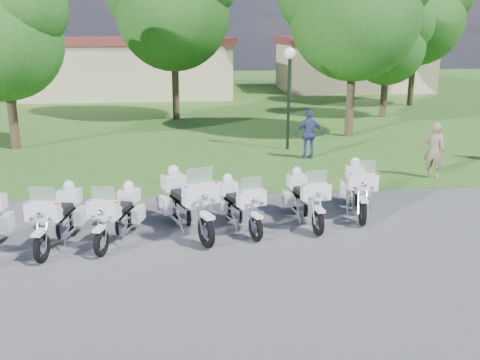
{
  "coord_description": "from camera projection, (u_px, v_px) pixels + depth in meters",
  "views": [
    {
      "loc": [
        -2.26,
        -11.79,
        4.64
      ],
      "look_at": [
        -0.9,
        1.2,
        0.95
      ],
      "focal_mm": 40.0,
      "sensor_mm": 36.0,
      "label": 1
    }
  ],
  "objects": [
    {
      "name": "motorcycle_4",
      "position": [
        239.0,
        204.0,
        12.79
      ],
      "size": [
        1.15,
        2.09,
        1.46
      ],
      "rotation": [
        0.0,
        0.0,
        3.47
      ],
      "color": "black",
      "rests_on": "ground"
    },
    {
      "name": "motorcycle_6",
      "position": [
        358.0,
        188.0,
        13.89
      ],
      "size": [
        1.04,
        2.35,
        1.59
      ],
      "rotation": [
        0.0,
        0.0,
        2.96
      ],
      "color": "black",
      "rests_on": "ground"
    },
    {
      "name": "ground",
      "position": [
        283.0,
        231.0,
        12.77
      ],
      "size": [
        100.0,
        100.0,
        0.0
      ],
      "primitive_type": "plane",
      "color": "#4F4F54",
      "rests_on": "ground"
    },
    {
      "name": "building_east",
      "position": [
        352.0,
        63.0,
        42.02
      ],
      "size": [
        11.44,
        7.28,
        4.1
      ],
      "color": "tan",
      "rests_on": "ground"
    },
    {
      "name": "motorcycle_1",
      "position": [
        59.0,
        217.0,
        11.8
      ],
      "size": [
        1.0,
        2.31,
        1.56
      ],
      "rotation": [
        0.0,
        0.0,
        2.97
      ],
      "color": "black",
      "rests_on": "ground"
    },
    {
      "name": "motorcycle_5",
      "position": [
        305.0,
        198.0,
        13.21
      ],
      "size": [
        0.89,
        2.25,
        1.51
      ],
      "rotation": [
        0.0,
        0.0,
        3.25
      ],
      "color": "black",
      "rests_on": "ground"
    },
    {
      "name": "tree_3",
      "position": [
        387.0,
        40.0,
        28.24
      ],
      "size": [
        4.64,
        3.96,
        6.19
      ],
      "color": "#38281C",
      "rests_on": "ground"
    },
    {
      "name": "bystander_c",
      "position": [
        309.0,
        134.0,
        19.68
      ],
      "size": [
        1.09,
        0.5,
        1.83
      ],
      "primitive_type": "imported",
      "rotation": [
        0.0,
        0.0,
        3.19
      ],
      "color": "navy",
      "rests_on": "ground"
    },
    {
      "name": "tree_0",
      "position": [
        2.0,
        31.0,
        20.31
      ],
      "size": [
        5.2,
        4.44,
        6.94
      ],
      "color": "#38281C",
      "rests_on": "ground"
    },
    {
      "name": "motorcycle_3",
      "position": [
        187.0,
        202.0,
        12.53
      ],
      "size": [
        1.47,
        2.49,
        1.76
      ],
      "rotation": [
        0.0,
        0.0,
        3.52
      ],
      "color": "black",
      "rests_on": "ground"
    },
    {
      "name": "bystander_a",
      "position": [
        434.0,
        150.0,
        17.13
      ],
      "size": [
        0.78,
        0.76,
        1.81
      ],
      "primitive_type": "imported",
      "rotation": [
        0.0,
        0.0,
        2.42
      ],
      "color": "gray",
      "rests_on": "ground"
    },
    {
      "name": "tree_1",
      "position": [
        172.0,
        2.0,
        26.99
      ],
      "size": [
        6.75,
        5.76,
        9.0
      ],
      "color": "#38281C",
      "rests_on": "ground"
    },
    {
      "name": "grass_lawn",
      "position": [
        216.0,
        96.0,
        38.62
      ],
      "size": [
        100.0,
        48.0,
        0.01
      ],
      "primitive_type": "cube",
      "color": "#25561B",
      "rests_on": "ground"
    },
    {
      "name": "building_west",
      "position": [
        131.0,
        66.0,
        38.42
      ],
      "size": [
        14.56,
        8.32,
        4.1
      ],
      "color": "tan",
      "rests_on": "ground"
    },
    {
      "name": "tree_4",
      "position": [
        417.0,
        9.0,
        32.23
      ],
      "size": [
        6.57,
        5.61,
        8.76
      ],
      "color": "#38281C",
      "rests_on": "ground"
    },
    {
      "name": "tree_2",
      "position": [
        354.0,
        2.0,
        22.6
      ],
      "size": [
        6.53,
        5.57,
        8.7
      ],
      "color": "#38281C",
      "rests_on": "ground"
    },
    {
      "name": "lamp_post",
      "position": [
        289.0,
        73.0,
        20.62
      ],
      "size": [
        0.44,
        0.44,
        3.98
      ],
      "color": "black",
      "rests_on": "ground"
    },
    {
      "name": "motorcycle_2",
      "position": [
        118.0,
        214.0,
        12.05
      ],
      "size": [
        1.12,
        2.15,
        1.48
      ],
      "rotation": [
        0.0,
        0.0,
        2.85
      ],
      "color": "black",
      "rests_on": "ground"
    }
  ]
}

